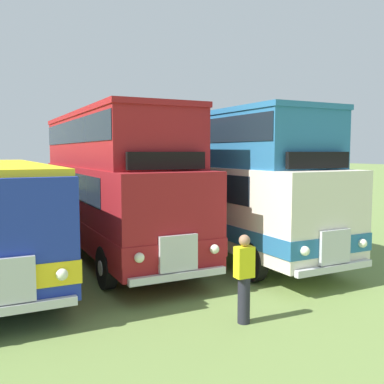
# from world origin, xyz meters

# --- Properties ---
(bus_sixth_in_row) EXTENTS (2.62, 9.77, 4.49)m
(bus_sixth_in_row) POSITION_xyz_m (6.91, 0.44, 2.47)
(bus_sixth_in_row) COLOR maroon
(bus_sixth_in_row) RESTS_ON ground
(bus_seventh_in_row) EXTENTS (2.70, 10.86, 4.49)m
(bus_seventh_in_row) POSITION_xyz_m (10.37, -0.08, 2.47)
(bus_seventh_in_row) COLOR silver
(bus_seventh_in_row) RESTS_ON ground
(marshal_person) EXTENTS (0.36, 0.24, 1.73)m
(marshal_person) POSITION_xyz_m (7.55, -6.14, 0.89)
(marshal_person) COLOR #23232D
(marshal_person) RESTS_ON ground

